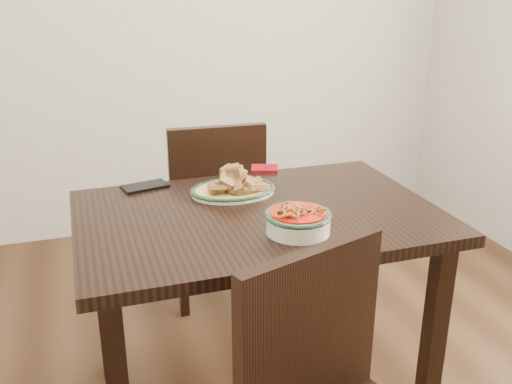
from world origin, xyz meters
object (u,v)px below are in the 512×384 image
object	(u,v)px
dining_table	(258,239)
smartphone	(145,186)
chair_far	(214,204)
noodle_bowl	(298,219)
fish_plate	(233,181)

from	to	relation	value
dining_table	smartphone	distance (m)	0.48
chair_far	noodle_bowl	world-z (taller)	chair_far
chair_far	smartphone	bearing A→B (deg)	50.06
smartphone	fish_plate	bearing A→B (deg)	-40.49
noodle_bowl	smartphone	xyz separation A→B (m)	(-0.38, 0.53, -0.04)
noodle_bowl	smartphone	world-z (taller)	noodle_bowl
dining_table	smartphone	world-z (taller)	smartphone
noodle_bowl	chair_far	bearing A→B (deg)	92.36
chair_far	smartphone	world-z (taller)	chair_far
noodle_bowl	dining_table	bearing A→B (deg)	108.13
dining_table	noodle_bowl	world-z (taller)	noodle_bowl
noodle_bowl	fish_plate	bearing A→B (deg)	104.12
chair_far	noodle_bowl	xyz separation A→B (m)	(0.04, -0.91, 0.29)
dining_table	fish_plate	size ratio (longest dim) A/B	3.93
dining_table	fish_plate	bearing A→B (deg)	99.79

